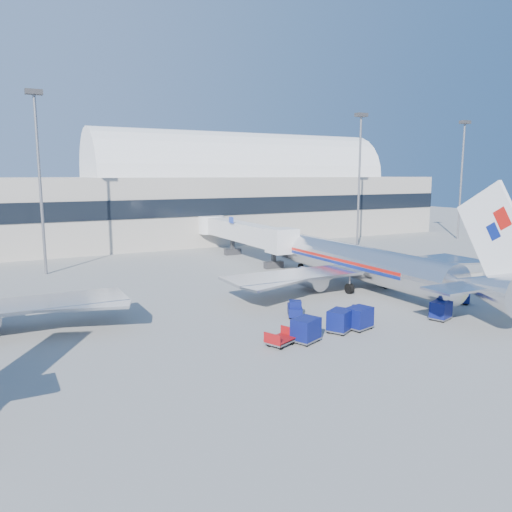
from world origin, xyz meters
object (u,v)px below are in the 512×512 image
mast_east (360,161)px  barrier_mid (453,280)px  cart_train_a (359,318)px  cart_open_red (281,340)px  barrier_far (472,277)px  cart_solo_near (441,310)px  mast_far_east (462,162)px  tug_right (456,296)px  mast_west (38,156)px  cart_train_b (340,320)px  tug_left (295,309)px  airliner_main (363,263)px  cart_train_c (306,329)px  tug_lead (357,313)px  barrier_near (432,282)px  jetbridge_near (239,231)px

mast_east → barrier_mid: 32.64m
cart_train_a → cart_open_red: bearing=167.5°
barrier_far → cart_solo_near: 19.02m
mast_far_east → tug_right: size_ratio=8.84×
mast_west → cart_train_a: bearing=-61.0°
cart_train_b → tug_left: bearing=68.9°
airliner_main → cart_train_c: airliner_main is taller
barrier_mid → tug_lead: (-19.37, -6.49, 0.16)m
cart_train_c → cart_solo_near: size_ratio=1.17×
mast_west → cart_train_a: 44.15m
barrier_near → barrier_far: same height
jetbridge_near → barrier_far: (17.00, -28.81, -3.48)m
mast_far_east → cart_train_b: 68.71m
barrier_mid → cart_open_red: (-28.64, -9.07, -0.03)m
airliner_main → barrier_mid: (11.30, -2.51, -2.48)m
mast_east → tug_right: bearing=-114.6°
cart_train_a → tug_right: bearing=-6.5°
jetbridge_near → mast_west: 29.67m
mast_far_east → tug_lead: bearing=-147.0°
barrier_mid → cart_train_c: size_ratio=1.17×
mast_west → mast_far_east: bearing=0.0°
airliner_main → cart_train_c: bearing=-142.3°
cart_train_a → cart_solo_near: (8.02, -1.19, -0.11)m
mast_west → tug_left: 38.42m
barrier_near → tug_right: bearing=-120.3°
tug_lead → cart_solo_near: (6.42, -3.38, 0.26)m
tug_left → mast_east: bearing=-18.1°
tug_lead → barrier_far: bearing=-22.5°
mast_far_east → cart_train_c: (-60.27, -37.29, -13.80)m
tug_left → cart_train_b: size_ratio=1.04×
mast_east → mast_far_east: size_ratio=1.00×
barrier_mid → tug_left: (-23.64, -3.08, 0.26)m
barrier_near → tug_lead: bearing=-158.0°
mast_east → tug_lead: bearing=-129.1°
cart_train_b → mast_west: bearing=87.3°
mast_far_east → cart_train_b: mast_far_east is taller
mast_west → cart_train_a: mast_west is taller
mast_west → cart_open_red: bearing=-71.1°
barrier_near → cart_solo_near: 13.81m
barrier_near → cart_train_b: bearing=-156.4°
mast_far_east → barrier_near: bearing=-142.9°
mast_east → cart_train_a: size_ratio=9.26×
barrier_far → cart_train_c: cart_train_c is taller
tug_right → cart_open_red: tug_right is taller
mast_east → barrier_near: (-12.00, -28.00, -14.34)m
cart_train_a → cart_solo_near: 8.11m
airliner_main → mast_west: bearing=139.6°
airliner_main → cart_open_red: size_ratio=14.29×
barrier_far → cart_solo_near: size_ratio=1.36×
barrier_mid → cart_solo_near: cart_solo_near is taller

